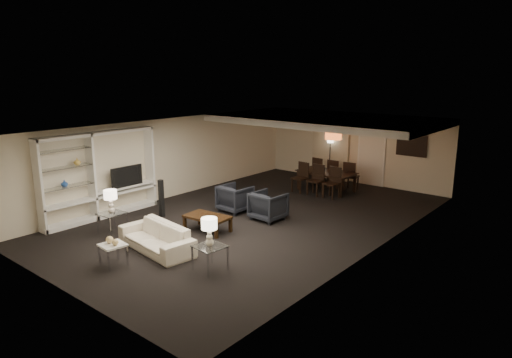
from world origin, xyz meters
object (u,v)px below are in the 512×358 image
object	(u,v)px
side_table_left	(112,223)
vase_amber	(77,162)
dining_table	(326,181)
table_lamp_left	(111,202)
marble_table	(113,255)
chair_fm	(336,173)
pendant_light	(333,136)
television	(125,176)
vase_blue	(64,183)
chair_fl	(321,171)
sofa	(156,237)
chair_nr	(331,183)
floor_lamp	(330,159)
chair_nl	(300,177)
armchair_right	(268,206)
floor_speaker	(161,198)
side_table_right	(210,258)
chair_fr	(351,176)
chair_nm	(315,180)
table_lamp_right	(209,232)
armchair_left	(235,198)
coffee_table	(207,223)

from	to	relation	value
side_table_left	vase_amber	bearing A→B (deg)	-177.93
dining_table	table_lamp_left	bearing A→B (deg)	-103.04
marble_table	chair_fm	size ratio (longest dim) A/B	0.48
pendant_light	television	xyz separation A→B (m)	(-3.58, -5.35, -0.88)
marble_table	vase_blue	bearing A→B (deg)	167.75
side_table_left	chair_fl	distance (m)	7.66
sofa	television	size ratio (longest dim) A/B	2.05
chair_nr	sofa	bearing A→B (deg)	-93.29
sofa	television	world-z (taller)	television
vase_amber	pendant_light	bearing A→B (deg)	61.74
pendant_light	television	world-z (taller)	pendant_light
pendant_light	floor_lamp	world-z (taller)	pendant_light
pendant_light	chair_nl	world-z (taller)	pendant_light
armchair_right	marble_table	world-z (taller)	armchair_right
floor_speaker	floor_lamp	world-z (taller)	floor_lamp
side_table_right	chair_fr	xyz separation A→B (m)	(-0.88, 7.54, 0.23)
sofa	chair_nl	world-z (taller)	chair_nl
vase_blue	chair_nm	world-z (taller)	vase_blue
floor_lamp	side_table_right	bearing A→B (deg)	-75.20
table_lamp_right	chair_nl	distance (m)	6.59
dining_table	side_table_left	bearing A→B (deg)	-103.04
dining_table	chair_fl	size ratio (longest dim) A/B	1.92
chair_nr	chair_fr	world-z (taller)	same
floor_speaker	vase_amber	bearing A→B (deg)	-127.63
chair_nm	dining_table	bearing A→B (deg)	89.25
chair_nl	chair_fr	xyz separation A→B (m)	(1.20, 1.30, 0.00)
vase_amber	chair_nr	bearing A→B (deg)	58.55
armchair_right	armchair_left	bearing A→B (deg)	2.32
coffee_table	television	size ratio (longest dim) A/B	1.13
armchair_right	side_table_right	bearing A→B (deg)	110.76
vase_blue	chair_nr	xyz separation A→B (m)	(3.85, 6.69, -0.66)
side_table_right	dining_table	distance (m)	7.05
coffee_table	vase_amber	size ratio (longest dim) A/B	6.20
sofa	armchair_left	bearing A→B (deg)	107.65
armchair_right	floor_lamp	distance (m)	5.21
vase_blue	chair_fm	size ratio (longest dim) A/B	0.18
pendant_light	chair_nm	size ratio (longest dim) A/B	0.53
vase_amber	chair_nr	size ratio (longest dim) A/B	0.19
chair_nl	chair_nm	size ratio (longest dim) A/B	1.00
chair_nr	table_lamp_left	bearing A→B (deg)	-107.79
table_lamp_left	chair_fm	distance (m)	7.79
side_table_left	chair_nr	distance (m)	6.74
floor_lamp	television	bearing A→B (deg)	-109.43
pendant_light	chair_nr	size ratio (longest dim) A/B	0.53
chair_nl	chair_nm	distance (m)	0.60
side_table_right	floor_speaker	world-z (taller)	floor_speaker
armchair_right	chair_nr	size ratio (longest dim) A/B	0.85
side_table_right	floor_lamp	world-z (taller)	floor_lamp
table_lamp_left	chair_fr	xyz separation A→B (m)	(2.52, 7.54, -0.32)
pendant_light	chair_nl	size ratio (longest dim) A/B	0.53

